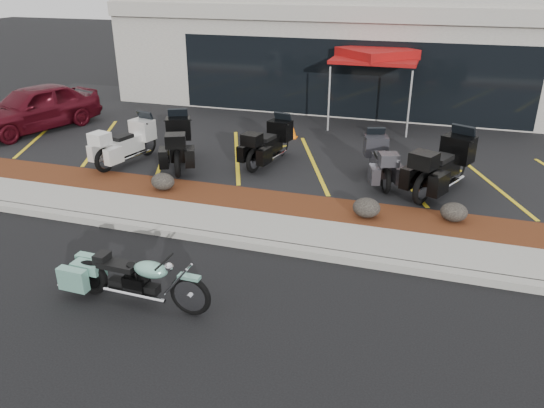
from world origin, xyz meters
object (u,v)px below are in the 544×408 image
(touring_white, at_px, (146,134))
(popup_canopy, at_px, (377,56))
(parked_car, at_px, (34,108))
(hero_cruiser, at_px, (190,290))
(traffic_cone, at_px, (292,131))

(touring_white, distance_m, popup_canopy, 7.74)
(touring_white, height_order, parked_car, parked_car)
(hero_cruiser, xyz_separation_m, popup_canopy, (1.19, 11.49, 1.93))
(traffic_cone, xyz_separation_m, popup_canopy, (2.12, 2.36, 2.01))
(hero_cruiser, height_order, traffic_cone, hero_cruiser)
(traffic_cone, bearing_deg, touring_white, -139.87)
(popup_canopy, bearing_deg, parked_car, -172.36)
(touring_white, distance_m, parked_car, 4.88)
(hero_cruiser, height_order, popup_canopy, popup_canopy)
(touring_white, height_order, popup_canopy, popup_canopy)
(hero_cruiser, height_order, touring_white, touring_white)
(traffic_cone, bearing_deg, parked_car, -168.60)
(touring_white, bearing_deg, parked_car, 88.55)
(traffic_cone, relative_size, popup_canopy, 0.14)
(touring_white, height_order, traffic_cone, touring_white)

